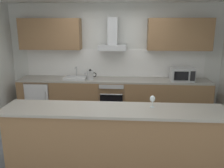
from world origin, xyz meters
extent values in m
cube|color=slate|center=(0.00, 0.00, -0.01)|extent=(5.99, 4.49, 0.02)
cube|color=silver|center=(0.00, 1.80, 1.30)|extent=(5.99, 0.12, 2.60)
cube|color=white|center=(0.00, 1.73, 1.23)|extent=(4.24, 0.02, 0.66)
cube|color=olive|center=(0.00, 1.42, 0.43)|extent=(4.39, 0.60, 0.86)
cube|color=#9E998E|center=(0.00, 1.42, 0.88)|extent=(4.39, 0.60, 0.04)
cube|color=olive|center=(0.14, -0.66, 0.46)|extent=(3.13, 0.52, 0.91)
cube|color=#9E998E|center=(0.14, -0.66, 0.93)|extent=(3.23, 0.64, 0.04)
cube|color=olive|center=(-1.46, 1.57, 1.91)|extent=(1.40, 0.32, 0.70)
cube|color=olive|center=(1.46, 1.57, 1.91)|extent=(1.40, 0.32, 0.70)
cube|color=slate|center=(-0.02, 1.40, 0.46)|extent=(0.60, 0.56, 0.80)
cube|color=black|center=(-0.02, 1.11, 0.40)|extent=(0.50, 0.02, 0.48)
cube|color=#B7BABC|center=(-0.02, 1.11, 0.80)|extent=(0.54, 0.02, 0.09)
cylinder|color=#B7BABC|center=(-0.02, 1.08, 0.64)|extent=(0.49, 0.02, 0.02)
cube|color=white|center=(-1.73, 1.40, 0.42)|extent=(0.58, 0.56, 0.85)
cube|color=silver|center=(-1.73, 1.11, 0.43)|extent=(0.55, 0.02, 0.80)
cylinder|color=#B7BABC|center=(-1.51, 1.09, 0.47)|extent=(0.02, 0.02, 0.38)
cube|color=#B7BABC|center=(1.54, 1.37, 1.05)|extent=(0.50, 0.36, 0.30)
cube|color=black|center=(1.48, 1.18, 1.05)|extent=(0.30, 0.02, 0.19)
cube|color=black|center=(1.72, 1.18, 1.05)|extent=(0.10, 0.01, 0.21)
cube|color=silver|center=(-0.87, 1.40, 0.92)|extent=(0.50, 0.40, 0.04)
cylinder|color=#B7BABC|center=(-0.87, 1.53, 1.03)|extent=(0.03, 0.03, 0.26)
cylinder|color=#B7BABC|center=(-0.87, 1.45, 1.15)|extent=(0.03, 0.16, 0.03)
cylinder|color=#B7BABC|center=(-0.52, 1.36, 1.00)|extent=(0.15, 0.15, 0.20)
sphere|color=black|center=(-0.52, 1.36, 1.11)|extent=(0.06, 0.06, 0.06)
cone|color=#B7BABC|center=(-0.62, 1.36, 1.04)|extent=(0.09, 0.04, 0.07)
torus|color=black|center=(-0.43, 1.36, 1.01)|extent=(0.11, 0.02, 0.11)
cube|color=#B7BABC|center=(-0.02, 1.50, 1.62)|extent=(0.62, 0.45, 0.12)
cube|color=#B7BABC|center=(-0.02, 1.55, 1.98)|extent=(0.22, 0.22, 0.60)
cylinder|color=silver|center=(0.69, -0.56, 0.96)|extent=(0.07, 0.07, 0.01)
cylinder|color=silver|center=(0.69, -0.56, 1.00)|extent=(0.01, 0.01, 0.09)
ellipsoid|color=silver|center=(0.69, -0.56, 1.08)|extent=(0.08, 0.08, 0.10)
camera|label=1|loc=(0.33, -3.77, 2.11)|focal=37.20mm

